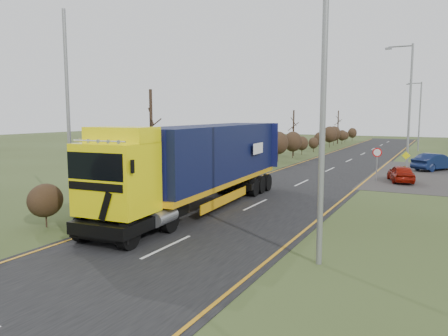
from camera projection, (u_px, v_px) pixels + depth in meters
ground at (220, 222)px, 18.92m from camera, size 160.00×160.00×0.00m
road at (292, 187)px, 27.75m from camera, size 8.00×120.00×0.02m
layby at (414, 174)px, 33.66m from camera, size 6.00×18.00×0.02m
lane_markings at (291, 188)px, 27.48m from camera, size 7.52×116.00×0.01m
hedgerow at (194, 161)px, 28.40m from camera, size 2.24×102.04×6.05m
lorry at (201, 161)px, 21.31m from camera, size 3.29×15.21×4.20m
car_red_hatchback at (401, 174)px, 29.94m from camera, size 2.28×3.72×1.18m
car_blue_sedan at (435, 162)px, 36.05m from camera, size 3.57×4.35×1.40m
streetlight_near at (319, 93)px, 13.10m from camera, size 2.03×0.19×9.57m
streetlight_mid at (408, 101)px, 34.95m from camera, size 2.15×0.20×10.18m
streetlight_far at (419, 113)px, 54.54m from camera, size 1.83×0.18×8.58m
left_pole at (68, 116)px, 19.42m from camera, size 0.16×0.16×9.19m
speed_sign at (377, 158)px, 30.29m from camera, size 0.64×0.10×2.33m
warning_board at (406, 160)px, 34.58m from camera, size 0.65×0.11×1.70m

